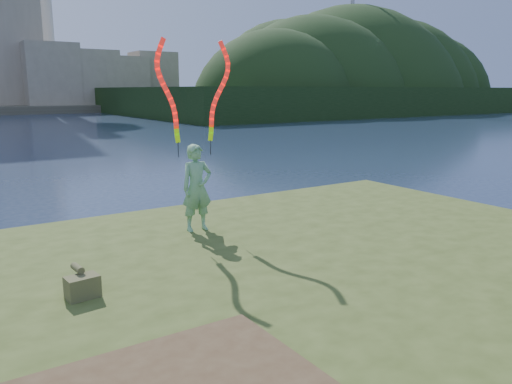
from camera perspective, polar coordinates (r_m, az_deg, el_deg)
ground at (r=8.56m, az=-4.22°, el=-13.68°), size 320.00×320.00×0.00m
grassy_knoll at (r=6.71m, az=5.82°, el=-18.05°), size 20.00×18.00×0.80m
wooded_hill at (r=92.05m, az=10.35°, el=9.24°), size 78.00×50.00×63.00m
woman_with_ribbons at (r=10.18m, az=-6.87°, el=3.28°), size 2.11×0.45×4.15m
canvas_bag at (r=7.49m, az=-19.26°, el=-10.06°), size 0.47×0.53×0.42m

